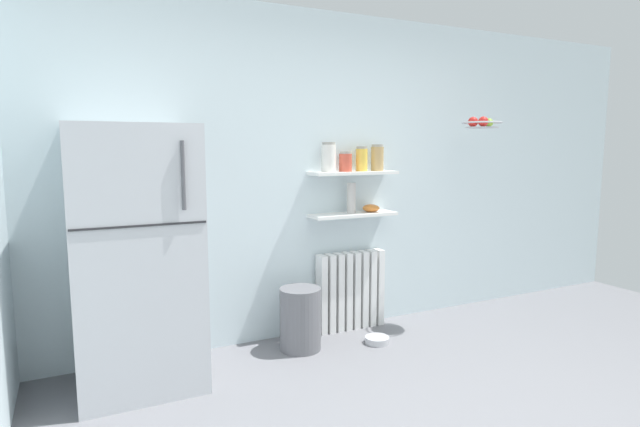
{
  "coord_description": "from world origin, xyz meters",
  "views": [
    {
      "loc": [
        -1.84,
        -1.73,
        1.54
      ],
      "look_at": [
        -0.2,
        1.6,
        1.05
      ],
      "focal_mm": 28.75,
      "sensor_mm": 36.0,
      "label": 1
    }
  ],
  "objects_px": {
    "storage_jar_2": "(362,159)",
    "storage_jar_3": "(377,158)",
    "radiator": "(351,291)",
    "pet_food_bowl": "(377,340)",
    "shelf_bowl": "(371,208)",
    "refrigerator": "(135,258)",
    "storage_jar_0": "(329,157)",
    "hanging_fruit_basket": "(481,123)",
    "storage_jar_1": "(345,162)",
    "vase": "(351,198)",
    "trash_bin": "(300,319)"
  },
  "relations": [
    {
      "from": "storage_jar_0",
      "to": "hanging_fruit_basket",
      "type": "height_order",
      "value": "hanging_fruit_basket"
    },
    {
      "from": "storage_jar_1",
      "to": "vase",
      "type": "relative_size",
      "value": 0.65
    },
    {
      "from": "storage_jar_1",
      "to": "hanging_fruit_basket",
      "type": "bearing_deg",
      "value": -16.83
    },
    {
      "from": "radiator",
      "to": "storage_jar_3",
      "type": "height_order",
      "value": "storage_jar_3"
    },
    {
      "from": "storage_jar_2",
      "to": "pet_food_bowl",
      "type": "distance_m",
      "value": 1.46
    },
    {
      "from": "radiator",
      "to": "pet_food_bowl",
      "type": "bearing_deg",
      "value": -86.7
    },
    {
      "from": "storage_jar_0",
      "to": "storage_jar_2",
      "type": "bearing_deg",
      "value": 0.0
    },
    {
      "from": "storage_jar_1",
      "to": "shelf_bowl",
      "type": "xyz_separation_m",
      "value": [
        0.25,
        -0.0,
        -0.39
      ]
    },
    {
      "from": "shelf_bowl",
      "to": "storage_jar_3",
      "type": "bearing_deg",
      "value": -0.0
    },
    {
      "from": "radiator",
      "to": "vase",
      "type": "bearing_deg",
      "value": -121.83
    },
    {
      "from": "refrigerator",
      "to": "storage_jar_0",
      "type": "height_order",
      "value": "refrigerator"
    },
    {
      "from": "refrigerator",
      "to": "storage_jar_2",
      "type": "xyz_separation_m",
      "value": [
        1.81,
        0.25,
        0.6
      ]
    },
    {
      "from": "storage_jar_0",
      "to": "storage_jar_1",
      "type": "xyz_separation_m",
      "value": [
        0.15,
        0.0,
        -0.04
      ]
    },
    {
      "from": "vase",
      "to": "pet_food_bowl",
      "type": "relative_size",
      "value": 1.3
    },
    {
      "from": "storage_jar_0",
      "to": "hanging_fruit_basket",
      "type": "distance_m",
      "value": 1.33
    },
    {
      "from": "radiator",
      "to": "pet_food_bowl",
      "type": "relative_size",
      "value": 3.43
    },
    {
      "from": "refrigerator",
      "to": "hanging_fruit_basket",
      "type": "xyz_separation_m",
      "value": [
        2.77,
        -0.09,
        0.89
      ]
    },
    {
      "from": "storage_jar_0",
      "to": "storage_jar_2",
      "type": "relative_size",
      "value": 1.16
    },
    {
      "from": "storage_jar_0",
      "to": "vase",
      "type": "xyz_separation_m",
      "value": [
        0.21,
        0.0,
        -0.33
      ]
    },
    {
      "from": "storage_jar_3",
      "to": "hanging_fruit_basket",
      "type": "distance_m",
      "value": 0.92
    },
    {
      "from": "refrigerator",
      "to": "trash_bin",
      "type": "relative_size",
      "value": 3.5
    },
    {
      "from": "pet_food_bowl",
      "to": "hanging_fruit_basket",
      "type": "xyz_separation_m",
      "value": [
        1.01,
        0.02,
        1.7
      ]
    },
    {
      "from": "vase",
      "to": "storage_jar_1",
      "type": "bearing_deg",
      "value": 180.0
    },
    {
      "from": "refrigerator",
      "to": "storage_jar_3",
      "type": "height_order",
      "value": "refrigerator"
    },
    {
      "from": "vase",
      "to": "hanging_fruit_basket",
      "type": "relative_size",
      "value": 0.76
    },
    {
      "from": "radiator",
      "to": "shelf_bowl",
      "type": "bearing_deg",
      "value": -9.85
    },
    {
      "from": "refrigerator",
      "to": "radiator",
      "type": "distance_m",
      "value": 1.83
    },
    {
      "from": "hanging_fruit_basket",
      "to": "shelf_bowl",
      "type": "bearing_deg",
      "value": 158.71
    },
    {
      "from": "pet_food_bowl",
      "to": "shelf_bowl",
      "type": "bearing_deg",
      "value": 67.0
    },
    {
      "from": "storage_jar_0",
      "to": "storage_jar_3",
      "type": "relative_size",
      "value": 1.08
    },
    {
      "from": "radiator",
      "to": "storage_jar_1",
      "type": "relative_size",
      "value": 4.04
    },
    {
      "from": "shelf_bowl",
      "to": "hanging_fruit_basket",
      "type": "xyz_separation_m",
      "value": [
        0.86,
        -0.34,
        0.7
      ]
    },
    {
      "from": "radiator",
      "to": "storage_jar_3",
      "type": "relative_size",
      "value": 3.01
    },
    {
      "from": "radiator",
      "to": "hanging_fruit_basket",
      "type": "xyz_separation_m",
      "value": [
        1.03,
        -0.37,
        1.4
      ]
    },
    {
      "from": "storage_jar_2",
      "to": "trash_bin",
      "type": "bearing_deg",
      "value": -163.03
    },
    {
      "from": "storage_jar_1",
      "to": "shelf_bowl",
      "type": "bearing_deg",
      "value": -0.0
    },
    {
      "from": "storage_jar_1",
      "to": "trash_bin",
      "type": "xyz_separation_m",
      "value": [
        -0.49,
        -0.2,
        -1.18
      ]
    },
    {
      "from": "refrigerator",
      "to": "pet_food_bowl",
      "type": "xyz_separation_m",
      "value": [
        1.76,
        -0.11,
        -0.81
      ]
    },
    {
      "from": "storage_jar_2",
      "to": "storage_jar_3",
      "type": "height_order",
      "value": "storage_jar_3"
    },
    {
      "from": "shelf_bowl",
      "to": "pet_food_bowl",
      "type": "relative_size",
      "value": 0.74
    },
    {
      "from": "radiator",
      "to": "storage_jar_1",
      "type": "xyz_separation_m",
      "value": [
        -0.08,
        -0.03,
        1.09
      ]
    },
    {
      "from": "refrigerator",
      "to": "storage_jar_2",
      "type": "height_order",
      "value": "refrigerator"
    },
    {
      "from": "hanging_fruit_basket",
      "to": "radiator",
      "type": "bearing_deg",
      "value": 160.53
    },
    {
      "from": "vase",
      "to": "trash_bin",
      "type": "xyz_separation_m",
      "value": [
        -0.55,
        -0.2,
        -0.88
      ]
    },
    {
      "from": "refrigerator",
      "to": "vase",
      "type": "relative_size",
      "value": 6.71
    },
    {
      "from": "radiator",
      "to": "vase",
      "type": "height_order",
      "value": "vase"
    },
    {
      "from": "refrigerator",
      "to": "storage_jar_3",
      "type": "xyz_separation_m",
      "value": [
        1.96,
        0.25,
        0.61
      ]
    },
    {
      "from": "storage_jar_0",
      "to": "shelf_bowl",
      "type": "bearing_deg",
      "value": 0.0
    },
    {
      "from": "hanging_fruit_basket",
      "to": "storage_jar_0",
      "type": "bearing_deg",
      "value": 165.1
    },
    {
      "from": "storage_jar_3",
      "to": "pet_food_bowl",
      "type": "relative_size",
      "value": 1.14
    }
  ]
}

